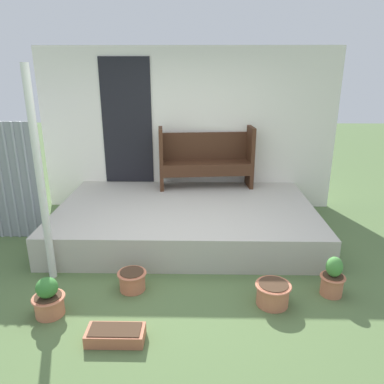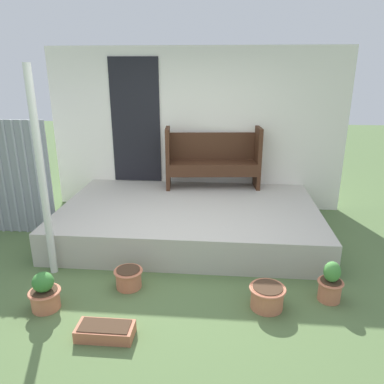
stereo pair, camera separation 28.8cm
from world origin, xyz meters
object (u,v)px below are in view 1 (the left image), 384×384
Objects in this scene: flower_pot_left at (48,299)px; planter_box_rect at (116,335)px; flower_pot_middle at (132,280)px; flower_pot_right at (273,293)px; support_post at (40,180)px; flower_pot_far_right at (333,278)px; bench at (206,157)px.

flower_pot_left reaches higher than planter_box_rect.
flower_pot_right is (1.47, -0.24, 0.01)m from flower_pot_middle.
support_post reaches higher than flower_pot_middle.
flower_pot_left is at bearing -174.61° from flower_pot_right.
flower_pot_far_right is 2.27m from planter_box_rect.
support_post is 1.54× the size of bench.
flower_pot_far_right is 0.86× the size of planter_box_rect.
flower_pot_far_right is at bearing -1.43° from flower_pot_middle.
flower_pot_far_right is (0.66, 0.18, 0.06)m from flower_pot_right.
bench reaches higher than planter_box_rect.
flower_pot_left is at bearing 153.55° from planter_box_rect.
flower_pot_far_right reaches higher than flower_pot_right.
flower_pot_left reaches higher than flower_pot_middle.
flower_pot_left reaches higher than flower_pot_right.
support_post is 3.25m from flower_pot_far_right.
bench is at bearing 49.58° from support_post.
flower_pot_far_right reaches higher than planter_box_rect.
bench is 2.60m from flower_pot_middle.
support_post is 1.79m from planter_box_rect.
flower_pot_right is (2.43, -0.48, -1.04)m from support_post.
planter_box_rect is (-0.84, -3.14, -0.86)m from bench.
support_post is at bearing 168.87° from flower_pot_right.
flower_pot_middle is (0.96, -0.24, -1.05)m from support_post.
flower_pot_middle is at bearing 89.04° from planter_box_rect.
planter_box_rect is (-0.01, -0.80, -0.06)m from flower_pot_middle.
bench reaches higher than flower_pot_left.
flower_pot_right is at bearing -11.13° from support_post.
planter_box_rect is at bearing -160.69° from flower_pot_far_right.
flower_pot_far_right reaches higher than flower_pot_middle.
planter_box_rect is at bearing -110.68° from bench.
support_post reaches higher than flower_pot_left.
flower_pot_left is at bearing -71.62° from support_post.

